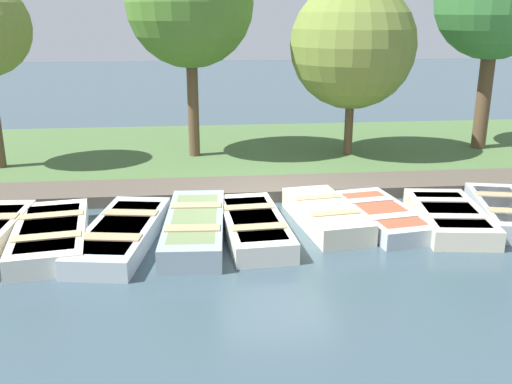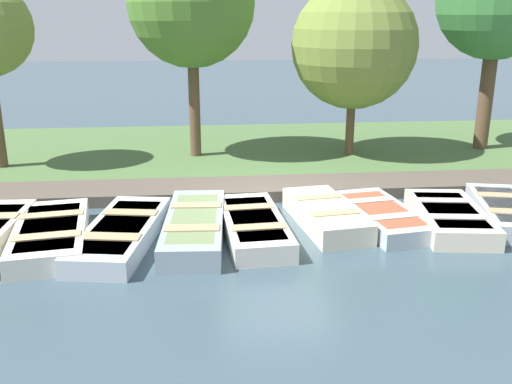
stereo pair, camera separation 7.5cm
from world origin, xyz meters
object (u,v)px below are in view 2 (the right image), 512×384
Objects in this scene: rowboat_6 at (325,215)px; park_tree_right at (498,0)px; rowboat_5 at (253,226)px; rowboat_9 at (505,211)px; rowboat_3 at (121,233)px; rowboat_2 at (51,234)px; rowboat_8 at (449,217)px; park_tree_center at (354,46)px; rowboat_7 at (382,216)px; park_tree_left at (191,4)px; rowboat_4 at (195,226)px.

park_tree_right is (-5.55, 5.95, 4.19)m from rowboat_6.
rowboat_5 is 5.21m from rowboat_9.
rowboat_9 is at bearing 102.73° from rowboat_3.
rowboat_9 is at bearing -21.57° from park_tree_right.
park_tree_right reaches higher than rowboat_2.
park_tree_center is (-5.50, -0.62, 3.00)m from rowboat_8.
rowboat_6 is (-0.42, 1.49, 0.02)m from rowboat_5.
rowboat_7 is (-0.46, 5.09, -0.01)m from rowboat_3.
park_tree_right reaches higher than rowboat_9.
rowboat_7 is at bearing 78.98° from rowboat_6.
park_tree_left is (-5.46, -2.59, 4.07)m from rowboat_6.
rowboat_5 is (-0.10, 3.73, -0.00)m from rowboat_2.
rowboat_7 is 6.08m from park_tree_center.
rowboat_6 reaches higher than rowboat_7.
rowboat_8 is 8.05m from park_tree_right.
rowboat_9 reaches higher than rowboat_3.
park_tree_right is (-5.97, 7.43, 4.21)m from rowboat_5.
rowboat_4 is at bearing 104.76° from rowboat_3.
park_tree_left is 0.98× the size of park_tree_right.
rowboat_6 is at bearing 102.03° from rowboat_5.
park_tree_right is at bearing 110.05° from rowboat_2.
park_tree_left is at bearing -131.17° from rowboat_8.
rowboat_4 reaches higher than rowboat_9.
rowboat_7 is (0.07, 1.14, -0.04)m from rowboat_6.
rowboat_7 is 1.01× the size of rowboat_8.
park_tree_right is at bearing 125.35° from rowboat_6.
rowboat_8 reaches higher than rowboat_3.
rowboat_2 is 1.06× the size of rowboat_9.
rowboat_7 is 8.52m from park_tree_right.
rowboat_7 is 2.57m from rowboat_9.
park_tree_left is (-5.52, -3.73, 4.11)m from rowboat_7.
rowboat_4 is 2.63m from rowboat_6.
rowboat_7 is at bearing 85.60° from rowboat_2.
park_tree_right is at bearing 130.70° from rowboat_7.
rowboat_2 is 5.25m from rowboat_6.
rowboat_5 is (-0.11, 2.46, 0.01)m from rowboat_3.
park_tree_left reaches higher than rowboat_8.
rowboat_4 is 1.11× the size of rowboat_5.
rowboat_2 is 1.27m from rowboat_3.
park_tree_center is at bearing 163.99° from rowboat_7.
rowboat_8 is 1.31m from rowboat_9.
rowboat_5 reaches higher than rowboat_7.
park_tree_center is at bearing -165.62° from rowboat_8.
rowboat_2 is at bearing -73.68° from rowboat_9.
rowboat_6 is 6.23m from park_tree_center.
rowboat_5 is at bearing 92.72° from rowboat_4.
park_tree_left is (-5.80, -5.01, 4.09)m from rowboat_8.
rowboat_8 reaches higher than rowboat_5.
rowboat_2 reaches higher than rowboat_7.
rowboat_3 is at bearing -73.16° from rowboat_9.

